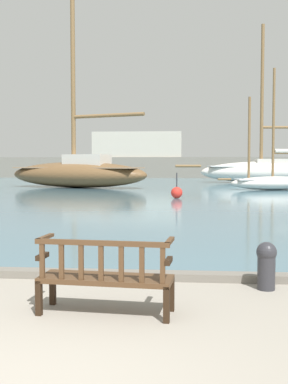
% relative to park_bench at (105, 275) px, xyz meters
% --- Properties ---
extents(harbor_water, '(100.00, 80.00, 0.08)m').
position_rel_park_bench_xyz_m(harbor_water, '(-0.45, 41.92, -0.43)').
color(harbor_water, slate).
rests_on(harbor_water, ground).
extents(quay_edge_kerb, '(40.00, 0.30, 0.12)m').
position_rel_park_bench_xyz_m(quay_edge_kerb, '(-0.45, 1.77, -0.41)').
color(quay_edge_kerb, slate).
rests_on(quay_edge_kerb, ground).
extents(park_bench, '(1.64, 0.67, 0.92)m').
position_rel_park_bench_xyz_m(park_bench, '(0.00, 0.00, 0.00)').
color(park_bench, black).
rests_on(park_bench, ground).
extents(sailboat_outer_starboard, '(11.30, 6.47, 14.67)m').
position_rel_park_bench_xyz_m(sailboat_outer_starboard, '(-6.74, 28.24, 0.76)').
color(sailboat_outer_starboard, brown).
rests_on(sailboat_outer_starboard, harbor_water).
extents(sailboat_mid_port, '(6.81, 2.85, 7.88)m').
position_rel_park_bench_xyz_m(sailboat_mid_port, '(6.75, 26.40, 0.23)').
color(sailboat_mid_port, silver).
rests_on(sailboat_mid_port, harbor_water).
extents(sailboat_distant_harbor, '(13.95, 4.34, 14.14)m').
position_rel_park_bench_xyz_m(sailboat_distant_harbor, '(8.08, 38.83, 0.74)').
color(sailboat_distant_harbor, silver).
rests_on(sailboat_distant_harbor, harbor_water).
extents(mooring_bollard, '(0.29, 0.29, 0.69)m').
position_rel_park_bench_xyz_m(mooring_bollard, '(2.11, 1.31, -0.09)').
color(mooring_bollard, '#2D2D33').
rests_on(mooring_bollard, ground).
extents(channel_buoy, '(0.57, 0.57, 1.27)m').
position_rel_park_bench_xyz_m(channel_buoy, '(0.51, 18.19, -0.10)').
color(channel_buoy, red).
rests_on(channel_buoy, harbor_water).
extents(far_breakwater, '(50.32, 2.40, 6.68)m').
position_rel_park_bench_xyz_m(far_breakwater, '(-0.98, 52.80, 1.34)').
color(far_breakwater, slate).
rests_on(far_breakwater, ground).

